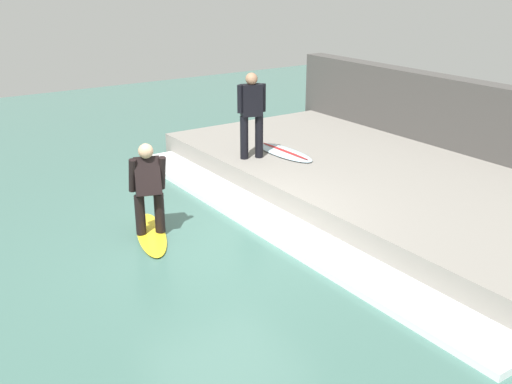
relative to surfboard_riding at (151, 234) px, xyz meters
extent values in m
plane|color=#426B60|center=(0.90, -0.82, -0.03)|extent=(28.00, 28.00, 0.00)
cube|color=gray|center=(4.50, -0.82, 0.21)|extent=(4.40, 9.88, 0.48)
cube|color=#474442|center=(6.95, -0.82, 0.95)|extent=(0.50, 10.37, 1.97)
cube|color=white|center=(1.88, -0.82, 0.02)|extent=(0.84, 9.38, 0.11)
ellipsoid|color=yellow|center=(0.00, 0.00, 0.00)|extent=(1.01, 1.85, 0.06)
cylinder|color=black|center=(0.15, -0.05, 0.36)|extent=(0.16, 0.16, 0.66)
cylinder|color=black|center=(-0.15, 0.05, 0.36)|extent=(0.16, 0.16, 0.66)
cube|color=black|center=(0.00, 0.00, 1.00)|extent=(0.53, 0.56, 0.66)
sphere|color=tan|center=(0.00, 0.00, 1.42)|extent=(0.24, 0.24, 0.24)
cylinder|color=black|center=(0.22, -0.07, 1.04)|extent=(0.12, 0.21, 0.56)
cylinder|color=black|center=(-0.22, 0.07, 1.04)|extent=(0.12, 0.21, 0.56)
cylinder|color=black|center=(3.06, 1.33, 0.89)|extent=(0.17, 0.17, 0.88)
cylinder|color=black|center=(2.76, 1.43, 0.89)|extent=(0.17, 0.17, 0.88)
cube|color=black|center=(2.91, 1.38, 1.64)|extent=(0.46, 0.36, 0.63)
sphere|color=#A87A5B|center=(2.91, 1.38, 2.07)|extent=(0.24, 0.24, 0.24)
cylinder|color=black|center=(3.14, 1.31, 1.68)|extent=(0.12, 0.12, 0.55)
cylinder|color=black|center=(2.69, 1.45, 1.68)|extent=(0.12, 0.12, 0.55)
ellipsoid|color=silver|center=(3.64, 1.24, 0.48)|extent=(0.60, 1.69, 0.06)
ellipsoid|color=#B21E1E|center=(3.64, 1.24, 0.51)|extent=(0.13, 1.55, 0.01)
camera|label=1|loc=(-3.60, -8.38, 4.09)|focal=42.00mm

